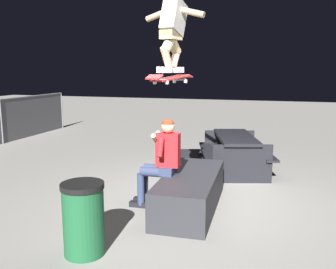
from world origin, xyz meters
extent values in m
plane|color=gray|center=(0.00, 0.00, 0.00)|extent=(40.00, 40.00, 0.00)
cube|color=#28282D|center=(-0.20, 0.08, 0.26)|extent=(2.02, 0.84, 0.53)
cube|color=#2D3856|center=(-0.27, 0.41, 0.59)|extent=(0.32, 0.20, 0.12)
cube|color=red|center=(-0.27, 0.41, 0.90)|extent=(0.21, 0.35, 0.50)
sphere|color=tan|center=(-0.27, 0.41, 1.25)|extent=(0.20, 0.20, 0.20)
sphere|color=maroon|center=(-0.27, 0.41, 1.27)|extent=(0.19, 0.19, 0.19)
cylinder|color=red|center=(-0.47, 0.46, 0.97)|extent=(0.19, 0.09, 0.29)
cylinder|color=tan|center=(-0.39, 0.56, 1.07)|extent=(0.24, 0.08, 0.19)
cylinder|color=red|center=(-0.07, 0.47, 0.97)|extent=(0.19, 0.09, 0.29)
cylinder|color=tan|center=(-0.15, 0.57, 1.07)|extent=(0.24, 0.08, 0.19)
cylinder|color=#2D3856|center=(-0.36, 0.60, 0.57)|extent=(0.15, 0.40, 0.14)
cylinder|color=#2D3856|center=(-0.37, 0.80, 0.28)|extent=(0.11, 0.11, 0.49)
cube|color=black|center=(-0.37, 0.85, 0.04)|extent=(0.11, 0.26, 0.08)
cylinder|color=#2D3856|center=(-0.18, 0.61, 0.57)|extent=(0.15, 0.40, 0.14)
cylinder|color=#2D3856|center=(-0.19, 0.81, 0.28)|extent=(0.11, 0.11, 0.49)
cube|color=black|center=(-0.19, 0.86, 0.04)|extent=(0.11, 0.26, 0.08)
cube|color=#B72D2D|center=(-0.45, 0.31, 1.95)|extent=(0.82, 0.36, 0.08)
cube|color=#B72D2D|center=(-0.01, 0.22, 1.97)|extent=(0.16, 0.22, 0.05)
cube|color=#B72D2D|center=(-0.89, 0.40, 1.97)|extent=(0.16, 0.22, 0.06)
cube|color=#99999E|center=(-0.18, 0.25, 1.93)|extent=(0.09, 0.17, 0.03)
cylinder|color=white|center=(-0.16, 0.34, 1.90)|extent=(0.06, 0.04, 0.05)
cylinder|color=white|center=(-0.20, 0.17, 1.90)|extent=(0.06, 0.04, 0.05)
cube|color=#99999E|center=(-0.73, 0.37, 1.93)|extent=(0.09, 0.17, 0.03)
cylinder|color=white|center=(-0.71, 0.45, 1.90)|extent=(0.06, 0.04, 0.05)
cylinder|color=white|center=(-0.74, 0.28, 1.90)|extent=(0.06, 0.04, 0.05)
cube|color=white|center=(-0.28, 0.27, 2.06)|extent=(0.27, 0.15, 0.08)
cube|color=white|center=(-0.63, 0.35, 2.06)|extent=(0.27, 0.15, 0.08)
cylinder|color=tan|center=(-0.33, 0.28, 2.22)|extent=(0.25, 0.15, 0.31)
cylinder|color=#958663|center=(-0.40, 0.30, 2.42)|extent=(0.35, 0.19, 0.33)
cylinder|color=tan|center=(-0.58, 0.33, 2.22)|extent=(0.25, 0.15, 0.31)
cylinder|color=#958663|center=(-0.51, 0.32, 2.42)|extent=(0.35, 0.19, 0.33)
cube|color=#958663|center=(-0.45, 0.31, 2.52)|extent=(0.33, 0.26, 0.12)
cube|color=silver|center=(-0.37, 0.29, 2.76)|extent=(0.49, 0.31, 0.52)
cylinder|color=tan|center=(-0.31, 0.51, 2.82)|extent=(0.17, 0.45, 0.19)
cylinder|color=tan|center=(-0.40, 0.07, 2.82)|extent=(0.17, 0.45, 0.19)
cube|color=black|center=(1.93, 0.55, 0.03)|extent=(1.33, 1.23, 0.06)
cube|color=black|center=(1.93, 0.55, 0.11)|extent=(1.29, 1.22, 0.42)
cube|color=black|center=(1.93, 1.00, 0.10)|extent=(0.95, 0.34, 0.20)
cube|color=black|center=(1.93, 0.11, 0.10)|extent=(0.95, 0.34, 0.20)
cube|color=black|center=(2.03, -0.33, 0.72)|extent=(1.83, 1.14, 0.06)
cube|color=black|center=(1.88, 0.20, 0.42)|extent=(1.70, 0.70, 0.04)
cube|color=black|center=(2.18, -0.86, 0.42)|extent=(1.70, 0.70, 0.04)
cube|color=black|center=(2.77, -0.12, 0.36)|extent=(0.36, 1.07, 0.72)
cube|color=black|center=(1.29, -0.54, 0.36)|extent=(0.36, 1.07, 0.72)
cylinder|color=#19512D|center=(-1.88, 0.91, 0.39)|extent=(0.46, 0.46, 0.77)
cylinder|color=black|center=(-1.88, 0.91, 0.80)|extent=(0.48, 0.48, 0.06)
cylinder|color=slate|center=(3.00, 6.28, 0.62)|extent=(0.05, 0.05, 1.25)
cylinder|color=slate|center=(6.00, 6.28, 0.62)|extent=(0.05, 0.05, 1.25)
camera|label=1|loc=(-5.26, -1.10, 2.06)|focal=38.73mm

